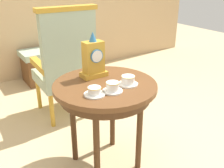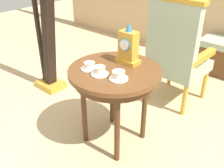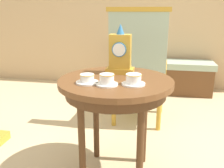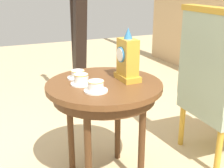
{
  "view_description": "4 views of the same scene",
  "coord_description": "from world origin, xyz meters",
  "views": [
    {
      "loc": [
        -0.89,
        -1.43,
        1.42
      ],
      "look_at": [
        0.08,
        0.05,
        0.65
      ],
      "focal_mm": 42.03,
      "sensor_mm": 36.0,
      "label": 1
    },
    {
      "loc": [
        1.16,
        -1.38,
        1.59
      ],
      "look_at": [
        -0.01,
        -0.03,
        0.58
      ],
      "focal_mm": 41.77,
      "sensor_mm": 36.0,
      "label": 2
    },
    {
      "loc": [
        0.25,
        -1.52,
        1.12
      ],
      "look_at": [
        -0.06,
        0.13,
        0.62
      ],
      "focal_mm": 40.4,
      "sensor_mm": 36.0,
      "label": 3
    },
    {
      "loc": [
        1.62,
        -0.67,
        1.29
      ],
      "look_at": [
        -0.07,
        0.08,
        0.66
      ],
      "focal_mm": 47.64,
      "sensor_mm": 36.0,
      "label": 4
    }
  ],
  "objects": [
    {
      "name": "side_table",
      "position": [
        -0.01,
        0.01,
        0.61
      ],
      "size": [
        0.73,
        0.73,
        0.69
      ],
      "color": "brown",
      "rests_on": "ground"
    },
    {
      "name": "teacup_left",
      "position": [
        -0.17,
        -0.12,
        0.72
      ],
      "size": [
        0.14,
        0.14,
        0.06
      ],
      "color": "white",
      "rests_on": "side_table"
    },
    {
      "name": "teacup_right",
      "position": [
        -0.04,
        -0.13,
        0.73
      ],
      "size": [
        0.13,
        0.13,
        0.07
      ],
      "color": "white",
      "rests_on": "side_table"
    },
    {
      "name": "teacup_center",
      "position": [
        0.11,
        -0.1,
        0.72
      ],
      "size": [
        0.14,
        0.14,
        0.07
      ],
      "color": "white",
      "rests_on": "side_table"
    },
    {
      "name": "mantel_clock",
      "position": [
        -0.01,
        0.17,
        0.83
      ],
      "size": [
        0.19,
        0.11,
        0.34
      ],
      "color": "gold",
      "rests_on": "side_table"
    },
    {
      "name": "armchair",
      "position": [
        0.06,
        0.87,
        0.59
      ],
      "size": [
        0.56,
        0.55,
        1.14
      ],
      "color": "#9EB299",
      "rests_on": "ground"
    },
    {
      "name": "harp",
      "position": [
        -1.16,
        0.21,
        0.74
      ],
      "size": [
        0.4,
        0.24,
        1.84
      ],
      "color": "gold",
      "rests_on": "ground"
    }
  ]
}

